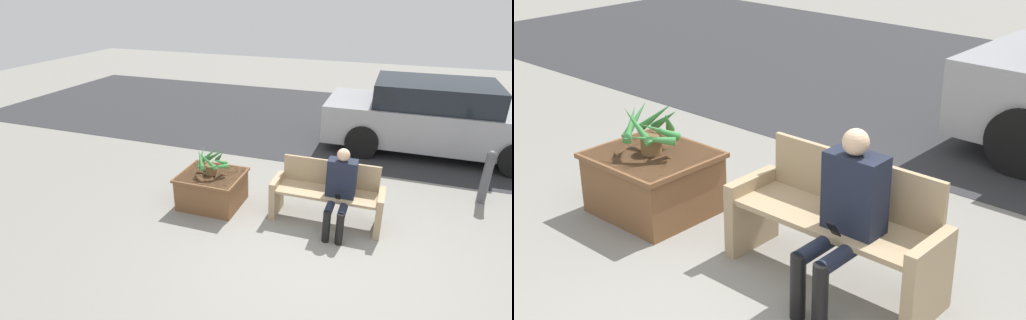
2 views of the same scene
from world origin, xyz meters
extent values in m
cube|color=tan|center=(-0.80, 0.89, 0.30)|extent=(0.09, 0.52, 0.59)
cube|color=tan|center=(0.70, 0.89, 0.30)|extent=(0.09, 0.52, 0.59)
cube|color=tan|center=(-0.05, 0.89, 0.47)|extent=(1.42, 0.48, 0.04)
cube|color=tan|center=(-0.05, 1.12, 0.69)|extent=(1.42, 0.04, 0.39)
cube|color=black|center=(0.15, 0.85, 0.76)|extent=(0.40, 0.22, 0.54)
sphere|color=tan|center=(0.15, 0.83, 1.12)|extent=(0.18, 0.18, 0.18)
cylinder|color=black|center=(0.06, 0.61, 0.44)|extent=(0.11, 0.47, 0.11)
cylinder|color=black|center=(0.23, 0.61, 0.44)|extent=(0.11, 0.47, 0.11)
cylinder|color=black|center=(0.06, 0.38, 0.23)|extent=(0.10, 0.10, 0.47)
cylinder|color=black|center=(0.23, 0.38, 0.23)|extent=(0.10, 0.10, 0.47)
cube|color=black|center=(0.15, 0.62, 0.58)|extent=(0.07, 0.09, 0.12)
cube|color=brown|center=(-1.84, 0.79, 0.26)|extent=(0.91, 0.81, 0.53)
cube|color=brown|center=(-1.84, 0.79, 0.51)|extent=(0.96, 0.86, 0.04)
cylinder|color=brown|center=(-1.84, 0.79, 0.61)|extent=(0.17, 0.17, 0.16)
cone|color=#387F3D|center=(-1.68, 0.76, 0.77)|extent=(0.15, 0.37, 0.24)
cone|color=#387F3D|center=(-1.73, 0.89, 0.80)|extent=(0.28, 0.30, 0.29)
cone|color=#387F3D|center=(-1.83, 0.95, 0.79)|extent=(0.35, 0.09, 0.27)
cone|color=#387F3D|center=(-1.92, 0.92, 0.80)|extent=(0.32, 0.24, 0.29)
cone|color=#387F3D|center=(-1.98, 0.76, 0.80)|extent=(0.14, 0.34, 0.29)
cone|color=#387F3D|center=(-1.97, 0.70, 0.78)|extent=(0.27, 0.33, 0.26)
cone|color=#387F3D|center=(-1.83, 0.65, 0.81)|extent=(0.33, 0.09, 0.30)
cone|color=#387F3D|center=(-1.69, 0.68, 0.72)|extent=(0.29, 0.35, 0.14)
cylinder|color=black|center=(0.17, 3.54, 0.33)|extent=(0.66, 0.18, 0.66)
camera|label=1|loc=(0.71, -4.25, 3.20)|focal=28.00mm
camera|label=2|loc=(2.49, -2.68, 2.72)|focal=50.00mm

